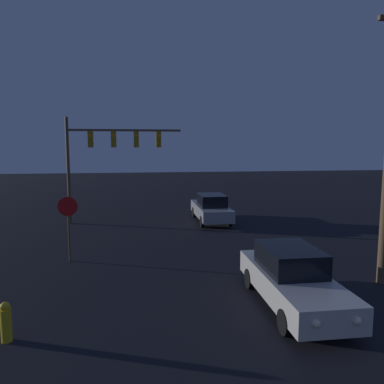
% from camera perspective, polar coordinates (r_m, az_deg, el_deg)
% --- Properties ---
extents(car_near, '(1.78, 4.80, 1.61)m').
position_cam_1_polar(car_near, '(10.87, 14.97, -12.57)').
color(car_near, beige).
rests_on(car_near, ground_plane).
extents(car_far, '(1.73, 4.79, 1.61)m').
position_cam_1_polar(car_far, '(21.73, 2.94, -2.48)').
color(car_far, '#99999E').
rests_on(car_far, ground_plane).
extents(traffic_signal_mast, '(6.40, 0.30, 5.97)m').
position_cam_1_polar(traffic_signal_mast, '(21.71, -12.99, 6.47)').
color(traffic_signal_mast, brown).
rests_on(traffic_signal_mast, ground_plane).
extents(stop_sign, '(0.74, 0.07, 2.50)m').
position_cam_1_polar(stop_sign, '(14.88, -18.35, -3.53)').
color(stop_sign, brown).
rests_on(stop_sign, ground_plane).
extents(fire_hydrant, '(0.24, 0.24, 0.93)m').
position_cam_1_polar(fire_hydrant, '(9.84, -26.48, -17.31)').
color(fire_hydrant, gold).
rests_on(fire_hydrant, ground_plane).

